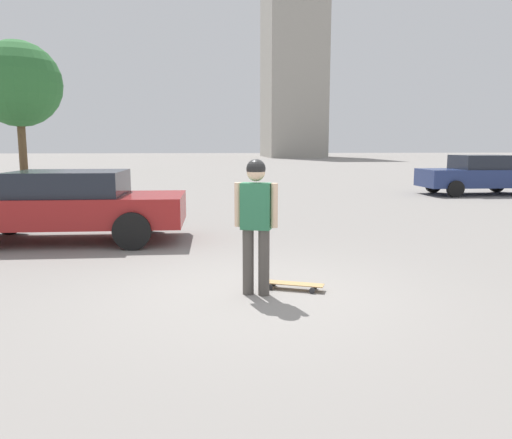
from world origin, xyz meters
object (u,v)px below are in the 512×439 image
(skateboard, at_px, (292,284))
(car_parked_far, at_px, (479,175))
(person, at_px, (256,215))
(car_parked_near, at_px, (66,204))

(skateboard, bearing_deg, car_parked_far, -106.28)
(skateboard, relative_size, car_parked_far, 0.19)
(person, relative_size, skateboard, 2.07)
(car_parked_far, bearing_deg, car_parked_near, 31.63)
(car_parked_near, bearing_deg, skateboard, 136.85)
(skateboard, distance_m, car_parked_far, 15.40)
(person, height_order, car_parked_far, person)
(car_parked_far, bearing_deg, skateboard, 51.90)
(person, xyz_separation_m, car_parked_far, (-9.96, -12.31, -0.26))
(car_parked_near, distance_m, car_parked_far, 15.79)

